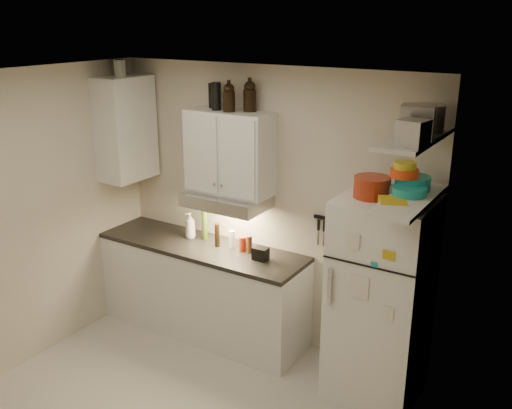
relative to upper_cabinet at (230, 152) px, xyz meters
The scene contains 35 objects.
ceiling 1.58m from the upper_cabinet, 77.33° to the right, with size 3.20×3.00×0.02m, color white.
back_wall 0.63m from the upper_cabinet, 30.26° to the left, with size 3.20×0.02×2.60m, color beige.
left_wall 1.94m from the upper_cabinet, 134.46° to the right, with size 0.02×3.00×2.60m, color beige.
right_wall 2.39m from the upper_cabinet, 34.95° to the right, with size 0.02×3.00×2.60m, color beige.
base_cabinet 1.41m from the upper_cabinet, 151.63° to the right, with size 2.10×0.60×0.88m, color white.
countertop 0.97m from the upper_cabinet, 151.63° to the right, with size 2.10×0.62×0.04m, color black.
upper_cabinet is the anchor object (origin of this frame).
side_cabinet 1.15m from the upper_cabinet, behind, with size 0.33×0.55×1.00m, color white.
range_hood 0.44m from the upper_cabinet, 90.00° to the right, with size 0.76×0.46×0.12m, color silver.
fridge 1.84m from the upper_cabinet, ahead, with size 0.70×0.68×1.70m, color white.
shelf_hi 1.82m from the upper_cabinet, 10.05° to the right, with size 0.30×0.95×0.03m, color white.
shelf_lo 1.78m from the upper_cabinet, 10.05° to the right, with size 0.30×0.95×0.03m, color white.
knife_strip 1.13m from the upper_cabinet, ahead, with size 0.42×0.02×0.03m, color black.
dutch_oven 1.45m from the upper_cabinet, ahead, with size 0.27×0.27×0.16m, color #9F2A12.
book_stack 1.73m from the upper_cabinet, 14.41° to the right, with size 0.18×0.23×0.08m, color gold.
spice_jar 1.58m from the upper_cabinet, ahead, with size 0.06×0.06×0.11m, color silver.
stock_pot 1.82m from the upper_cabinet, ahead, with size 0.27×0.27×0.19m, color silver.
tin_a 1.87m from the upper_cabinet, 11.37° to the right, with size 0.22×0.20×0.22m, color #AAAAAD.
tin_b 1.99m from the upper_cabinet, 19.09° to the right, with size 0.17×0.17×0.17m, color #AAAAAD.
bowl_teal 1.70m from the upper_cabinet, ahead, with size 0.26×0.26×0.10m, color teal.
bowl_orange 1.66m from the upper_cabinet, ahead, with size 0.21×0.21×0.06m, color #EF4216.
bowl_yellow 1.67m from the upper_cabinet, ahead, with size 0.16×0.16×0.05m, color gold.
plates 1.75m from the upper_cabinet, ahead, with size 0.24×0.24×0.06m, color teal.
growler_a 0.50m from the upper_cabinet, 54.44° to the right, with size 0.11×0.11×0.25m, color black, non-canonical shape.
growler_b 0.54m from the upper_cabinet, 21.66° to the left, with size 0.11×0.11×0.27m, color black, non-canonical shape.
thermos_a 0.51m from the upper_cabinet, 168.34° to the right, with size 0.08×0.08×0.24m, color black.
thermos_b 0.54m from the upper_cabinet, 162.82° to the left, with size 0.08×0.08×0.22m, color black.
side_jar 1.37m from the upper_cabinet, behind, with size 0.11×0.11×0.15m, color silver.
soap_bottle 0.88m from the upper_cabinet, behind, with size 0.11×0.11×0.29m, color white.
pepper_mill 0.86m from the upper_cabinet, 12.91° to the right, with size 0.05×0.05×0.17m, color brown.
oil_bottle 0.82m from the upper_cabinet, behind, with size 0.06×0.06×0.29m, color #395816.
vinegar_bottle 0.80m from the upper_cabinet, 138.43° to the right, with size 0.05×0.05×0.23m, color black.
clear_bottle 0.82m from the upper_cabinet, 45.76° to the right, with size 0.06×0.06×0.17m, color silver.
red_jar 0.85m from the upper_cabinet, 17.17° to the right, with size 0.07×0.07×0.14m, color #9F2A12.
caddy 0.95m from the upper_cabinet, 18.06° to the right, with size 0.14×0.10×0.12m, color black.
Camera 1 is at (2.55, -2.80, 3.00)m, focal length 40.00 mm.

